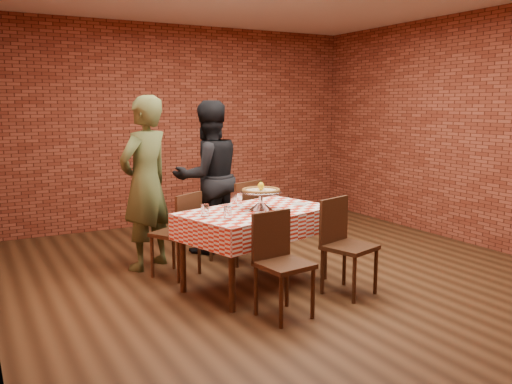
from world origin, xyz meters
The scene contains 19 objects.
ground centered at (0.00, 0.00, 0.00)m, with size 6.00×6.00×0.00m, color black.
back_wall centered at (0.00, 3.00, 1.45)m, with size 5.50×5.50×0.00m, color maroon.
table centered at (-0.42, -0.09, 0.38)m, with size 1.42×0.85×0.75m, color #3A2010.
tablecloth centered at (-0.42, -0.09, 0.64)m, with size 1.46×0.89×0.24m, color red, non-canonical shape.
pizza_stand centered at (-0.37, -0.10, 0.85)m, with size 0.39×0.39×0.18m, color silver, non-canonical shape.
pizza centered at (-0.37, -0.10, 0.94)m, with size 0.37×0.37×0.03m, color beige.
lemon centered at (-0.37, -0.10, 0.98)m, with size 0.06×0.06×0.08m, color yellow.
water_glass_left centered at (-0.85, -0.34, 0.81)m, with size 0.07×0.07×0.11m, color white.
water_glass_right centered at (-0.98, -0.15, 0.81)m, with size 0.07×0.07×0.11m, color white.
side_plate centered at (0.09, -0.07, 0.76)m, with size 0.15×0.15×0.01m, color white.
sweetener_packet_a centered at (0.21, -0.06, 0.76)m, with size 0.05×0.04×0.01m, color white.
sweetener_packet_b centered at (0.18, -0.06, 0.76)m, with size 0.05×0.04×0.01m, color white.
condiment_caddy centered at (-0.49, 0.20, 0.82)m, with size 0.09×0.08×0.13m, color silver.
chair_near_left centered at (-0.60, -0.91, 0.44)m, with size 0.40×0.40×0.87m, color #3A2010, non-canonical shape.
chair_near_right centered at (0.22, -0.72, 0.45)m, with size 0.42×0.42×0.89m, color #3A2010, non-canonical shape.
chair_far_left centered at (-1.01, 0.56, 0.44)m, with size 0.40×0.40×0.88m, color #3A2010, non-canonical shape.
chair_far_right centered at (-0.23, 0.77, 0.46)m, with size 0.45×0.45×0.93m, color #3A2010, non-canonical shape.
diner_olive centered at (-1.18, 1.00, 0.93)m, with size 0.68×0.44×1.86m, color #464D27.
diner_black centered at (-0.32, 1.29, 0.90)m, with size 0.88×0.68×1.81m, color black.
Camera 1 is at (-2.87, -4.56, 1.77)m, focal length 37.76 mm.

